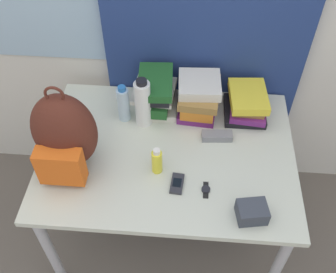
# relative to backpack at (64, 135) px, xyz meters

# --- Properties ---
(wall_back) EXTENTS (6.00, 0.06, 2.50)m
(wall_back) POSITION_rel_backpack_xyz_m (0.44, 0.64, 0.30)
(wall_back) COLOR silver
(wall_back) RESTS_ON ground_plane
(curtain_blue) EXTENTS (1.03, 0.04, 2.50)m
(curtain_blue) POSITION_rel_backpack_xyz_m (0.60, 0.58, 0.30)
(curtain_blue) COLOR navy
(curtain_blue) RESTS_ON ground_plane
(desk) EXTENTS (1.22, 0.89, 0.76)m
(desk) POSITION_rel_backpack_xyz_m (0.44, 0.11, -0.28)
(desk) COLOR beige
(desk) RESTS_ON ground_plane
(backpack) EXTENTS (0.29, 0.28, 0.46)m
(backpack) POSITION_rel_backpack_xyz_m (0.00, 0.00, 0.00)
(backpack) COLOR #512319
(backpack) RESTS_ON desk
(book_stack_left) EXTENTS (0.23, 0.30, 0.20)m
(book_stack_left) POSITION_rel_backpack_xyz_m (0.36, 0.40, -0.09)
(book_stack_left) COLOR silver
(book_stack_left) RESTS_ON desk
(book_stack_center) EXTENTS (0.22, 0.29, 0.19)m
(book_stack_center) POSITION_rel_backpack_xyz_m (0.58, 0.40, -0.10)
(book_stack_center) COLOR #6B2370
(book_stack_center) RESTS_ON desk
(book_stack_right) EXTENTS (0.22, 0.28, 0.14)m
(book_stack_right) POSITION_rel_backpack_xyz_m (0.83, 0.39, -0.12)
(book_stack_right) COLOR black
(book_stack_right) RESTS_ON desk
(water_bottle) EXTENTS (0.06, 0.06, 0.21)m
(water_bottle) POSITION_rel_backpack_xyz_m (0.20, 0.31, -0.09)
(water_bottle) COLOR silver
(water_bottle) RESTS_ON desk
(sports_bottle) EXTENTS (0.08, 0.08, 0.28)m
(sports_bottle) POSITION_rel_backpack_xyz_m (0.31, 0.28, -0.06)
(sports_bottle) COLOR white
(sports_bottle) RESTS_ON desk
(sunscreen_bottle) EXTENTS (0.05, 0.05, 0.14)m
(sunscreen_bottle) POSITION_rel_backpack_xyz_m (0.40, -0.02, -0.13)
(sunscreen_bottle) COLOR yellow
(sunscreen_bottle) RESTS_ON desk
(cell_phone) EXTENTS (0.06, 0.11, 0.02)m
(cell_phone) POSITION_rel_backpack_xyz_m (0.50, -0.09, -0.18)
(cell_phone) COLOR #2D2D33
(cell_phone) RESTS_ON desk
(sunglasses_case) EXTENTS (0.15, 0.07, 0.04)m
(sunglasses_case) POSITION_rel_backpack_xyz_m (0.68, 0.20, -0.17)
(sunglasses_case) COLOR gray
(sunglasses_case) RESTS_ON desk
(camera_pouch) EXTENTS (0.14, 0.12, 0.07)m
(camera_pouch) POSITION_rel_backpack_xyz_m (0.82, -0.23, -0.16)
(camera_pouch) COLOR #383D47
(camera_pouch) RESTS_ON desk
(wristwatch) EXTENTS (0.04, 0.09, 0.01)m
(wristwatch) POSITION_rel_backpack_xyz_m (0.63, -0.11, -0.19)
(wristwatch) COLOR black
(wristwatch) RESTS_ON desk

